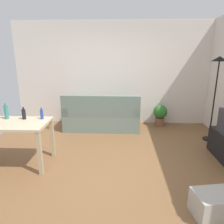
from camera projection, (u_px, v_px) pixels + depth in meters
The scene contains 10 objects.
ground_plane at pixel (105, 159), 3.74m from camera, with size 5.20×4.40×0.02m, color brown.
wall_rear at pixel (112, 74), 5.49m from camera, with size 5.20×0.10×2.70m, color silver.
couch at pixel (102, 117), 5.19m from camera, with size 1.87×0.84×0.92m.
torchiere_lamp at pixel (217, 76), 4.20m from camera, with size 0.32×0.32×1.81m.
desk at pixel (12, 129), 3.39m from camera, with size 1.21×0.72×0.76m.
potted_plant at pixel (160, 114), 5.41m from camera, with size 0.36×0.36×0.57m.
storage_box at pixel (214, 205), 2.37m from camera, with size 0.48×0.34×0.30m, color #A8A399.
bottle_tall at pixel (6, 112), 3.51m from camera, with size 0.06×0.06×0.28m.
bottle_dark at pixel (24, 114), 3.50m from camera, with size 0.06×0.06×0.21m.
bottle_blue at pixel (42, 114), 3.51m from camera, with size 0.05×0.05×0.20m.
Camera 1 is at (0.31, -3.36, 1.82)m, focal length 32.71 mm.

